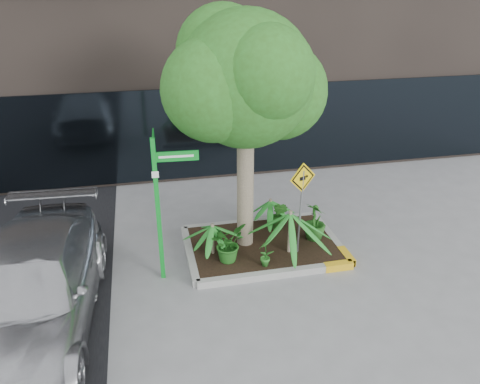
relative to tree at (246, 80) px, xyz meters
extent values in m
plane|color=gray|center=(0.17, -0.44, -3.67)|extent=(80.00, 80.00, 0.00)
cube|color=#9E9E99|center=(0.37, 0.96, -3.59)|extent=(3.20, 0.15, 0.15)
cube|color=#9E9E99|center=(0.37, -1.24, -3.59)|extent=(3.20, 0.15, 0.15)
cube|color=#9E9E99|center=(-1.23, -0.14, -3.59)|extent=(0.15, 2.20, 0.15)
cube|color=#9E9E99|center=(1.97, -0.14, -3.59)|extent=(0.15, 2.20, 0.15)
cube|color=gold|center=(1.67, -1.24, -3.59)|extent=(0.60, 0.17, 0.15)
cube|color=black|center=(0.37, -0.14, -3.55)|extent=(3.05, 2.05, 0.06)
cylinder|color=gray|center=(0.00, -0.02, -2.05)|extent=(0.35, 0.35, 3.24)
cylinder|color=gray|center=(0.11, -0.02, -0.86)|extent=(0.61, 0.17, 1.05)
sphere|color=#2A5E1A|center=(0.00, -0.02, 0.00)|extent=(2.59, 2.59, 2.59)
sphere|color=#2A5E1A|center=(0.76, 0.31, -0.32)|extent=(1.94, 1.94, 1.94)
sphere|color=#2A5E1A|center=(-0.65, -0.23, -0.10)|extent=(1.94, 1.94, 1.94)
sphere|color=#2A5E1A|center=(0.22, -0.67, 0.22)|extent=(1.73, 1.73, 1.73)
sphere|color=#2A5E1A|center=(-0.32, 0.52, 0.44)|extent=(1.84, 1.84, 1.84)
cylinder|color=gray|center=(0.82, -0.60, -3.04)|extent=(0.07, 0.07, 0.96)
cylinder|color=gray|center=(-0.75, -0.31, -3.17)|extent=(0.07, 0.07, 0.69)
cylinder|color=gray|center=(0.75, 0.63, -3.19)|extent=(0.07, 0.07, 0.66)
imported|color=#B4B5BA|center=(-4.03, -1.73, -2.92)|extent=(2.37, 5.25, 1.49)
imported|color=#20611B|center=(-0.50, -0.62, -3.13)|extent=(0.98, 0.98, 0.77)
imported|color=#215A1B|center=(1.53, -0.19, -3.09)|extent=(0.64, 0.64, 0.85)
imported|color=#297423|center=(0.19, -0.99, -3.20)|extent=(0.47, 0.47, 0.63)
imported|color=#205919|center=(0.88, 0.36, -3.16)|extent=(0.56, 0.56, 0.72)
cube|color=#0E9B27|center=(-1.83, -0.74, -2.22)|extent=(0.09, 0.09, 2.89)
cube|color=#0E9B27|center=(-1.44, -0.77, -1.14)|extent=(0.81, 0.07, 0.19)
cube|color=#0E9B27|center=(-1.80, -0.35, -0.93)|extent=(0.07, 0.81, 0.19)
cube|color=white|center=(-1.44, -0.78, -1.14)|extent=(0.62, 0.04, 0.04)
cube|color=white|center=(-1.82, -0.35, -0.93)|extent=(0.04, 0.62, 0.04)
cube|color=white|center=(-1.83, -0.79, -1.45)|extent=(0.12, 0.01, 0.12)
cylinder|color=slate|center=(1.00, -0.66, -2.59)|extent=(0.07, 0.10, 1.85)
cube|color=yellow|center=(1.00, -0.68, -1.81)|extent=(0.59, 0.22, 0.62)
cube|color=black|center=(1.00, -0.69, -1.81)|extent=(0.52, 0.19, 0.55)
cube|color=yellow|center=(1.00, -0.69, -1.81)|extent=(0.44, 0.16, 0.47)
cube|color=black|center=(0.99, -0.70, -1.82)|extent=(0.14, 0.05, 0.08)
camera|label=1|loc=(-2.01, -8.62, 1.74)|focal=35.00mm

